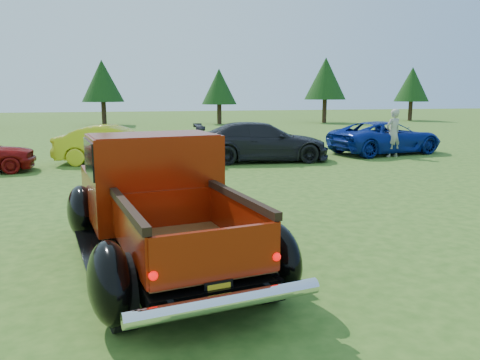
{
  "coord_description": "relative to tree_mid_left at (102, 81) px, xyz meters",
  "views": [
    {
      "loc": [
        -2.08,
        -7.32,
        2.4
      ],
      "look_at": [
        -0.1,
        0.2,
        0.97
      ],
      "focal_mm": 35.0,
      "sensor_mm": 36.0,
      "label": 1
    }
  ],
  "objects": [
    {
      "name": "show_car_grey",
      "position": [
        5.95,
        -22.24,
        -2.68
      ],
      "size": [
        5.03,
        2.46,
        1.41
      ],
      "primitive_type": "imported",
      "rotation": [
        0.0,
        0.0,
        1.47
      ],
      "color": "black",
      "rests_on": "ground"
    },
    {
      "name": "show_car_blue",
      "position": [
        11.5,
        -21.43,
        -2.73
      ],
      "size": [
        5.04,
        2.97,
        1.31
      ],
      "primitive_type": "imported",
      "rotation": [
        0.0,
        0.0,
        1.75
      ],
      "color": "navy",
      "rests_on": "ground"
    },
    {
      "name": "show_car_yellow",
      "position": [
        0.84,
        -21.47,
        -2.72
      ],
      "size": [
        4.23,
        2.11,
        1.33
      ],
      "primitive_type": "imported",
      "rotation": [
        0.0,
        0.0,
        1.39
      ],
      "color": "yellow",
      "rests_on": "ground"
    },
    {
      "name": "tree_east",
      "position": [
        18.0,
        -1.5,
        0.27
      ],
      "size": [
        3.46,
        3.46,
        5.4
      ],
      "color": "#332114",
      "rests_on": "ground"
    },
    {
      "name": "tree_mid_left",
      "position": [
        0.0,
        0.0,
        0.0
      ],
      "size": [
        3.2,
        3.2,
        5.0
      ],
      "color": "#332114",
      "rests_on": "ground"
    },
    {
      "name": "ground",
      "position": [
        3.0,
        -31.0,
        -3.38
      ],
      "size": [
        120.0,
        120.0,
        0.0
      ],
      "primitive_type": "plane",
      "color": "#315819",
      "rests_on": "ground"
    },
    {
      "name": "tree_mid_right",
      "position": [
        9.0,
        -1.0,
        -0.41
      ],
      "size": [
        2.82,
        2.82,
        4.4
      ],
      "color": "#332114",
      "rests_on": "ground"
    },
    {
      "name": "spectator",
      "position": [
        11.2,
        -22.4,
        -2.46
      ],
      "size": [
        0.75,
        0.58,
        1.85
      ],
      "primitive_type": "imported",
      "rotation": [
        0.0,
        0.0,
        3.36
      ],
      "color": "#A7A390",
      "rests_on": "ground"
    },
    {
      "name": "pickup_truck",
      "position": [
        1.41,
        -31.55,
        -2.51
      ],
      "size": [
        2.95,
        5.19,
        1.84
      ],
      "rotation": [
        0.0,
        0.0,
        0.15
      ],
      "color": "black",
      "rests_on": "ground"
    },
    {
      "name": "tree_far_east",
      "position": [
        27.0,
        -0.5,
        -0.14
      ],
      "size": [
        3.07,
        3.07,
        4.8
      ],
      "color": "#332114",
      "rests_on": "ground"
    }
  ]
}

